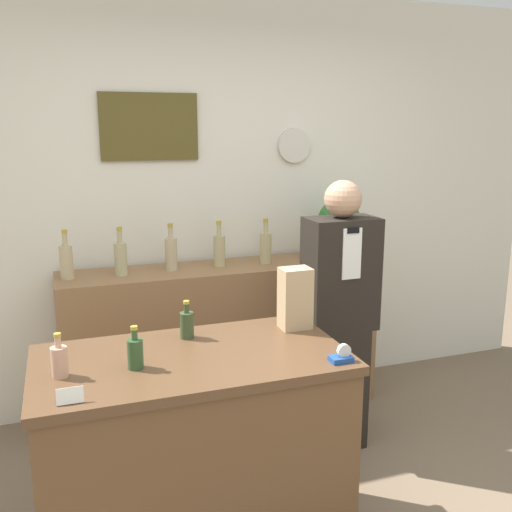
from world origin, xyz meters
name	(u,v)px	position (x,y,z in m)	size (l,w,h in m)	color
back_wall	(201,203)	(0.00, 2.00, 1.35)	(5.20, 0.09, 2.70)	silver
back_shelf	(223,339)	(0.06, 1.73, 0.49)	(2.03, 0.43, 0.98)	#8E6642
display_counter	(194,457)	(-0.42, 0.49, 0.47)	(1.27, 0.68, 0.93)	brown
shopkeeper	(339,318)	(0.57, 1.09, 0.78)	(0.40, 0.25, 1.57)	black
potted_plant	(339,226)	(0.88, 1.72, 1.20)	(0.29, 0.29, 0.39)	#B27047
paper_bag	(295,298)	(0.11, 0.66, 1.07)	(0.14, 0.11, 0.29)	tan
tape_dispenser	(342,356)	(0.13, 0.23, 0.95)	(0.09, 0.06, 0.07)	#1E4799
price_card_left	(70,396)	(-0.90, 0.22, 0.96)	(0.09, 0.02, 0.06)	white
counter_bottle_0	(59,361)	(-0.93, 0.45, 1.00)	(0.06, 0.06, 0.17)	tan
counter_bottle_1	(135,353)	(-0.65, 0.44, 1.00)	(0.06, 0.06, 0.17)	#2D4C2B
counter_bottle_2	(187,324)	(-0.39, 0.69, 1.00)	(0.06, 0.06, 0.17)	#35472A
shelf_bottle_0	(66,261)	(-0.87, 1.73, 1.09)	(0.08, 0.08, 0.29)	tan
shelf_bottle_1	(121,257)	(-0.57, 1.71, 1.09)	(0.08, 0.08, 0.29)	tan
shelf_bottle_2	(171,253)	(-0.26, 1.74, 1.09)	(0.08, 0.08, 0.29)	tan
shelf_bottle_3	(219,249)	(0.05, 1.74, 1.09)	(0.08, 0.08, 0.29)	tan
shelf_bottle_4	(266,247)	(0.35, 1.72, 1.09)	(0.08, 0.08, 0.29)	tan
shelf_bottle_5	(308,243)	(0.66, 1.74, 1.09)	(0.08, 0.08, 0.29)	tan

